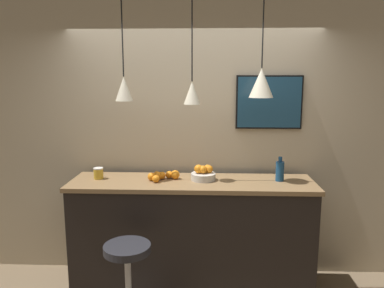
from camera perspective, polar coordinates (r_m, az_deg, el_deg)
The scene contains 11 objects.
back_wall at distance 3.82m, azimuth 0.26°, elevation 1.34°, with size 8.00×0.06×2.90m.
service_counter at distance 3.68m, azimuth 0.00°, elevation -13.75°, with size 2.27×0.60×1.08m.
bar_stool at distance 3.19m, azimuth -9.75°, elevation -18.40°, with size 0.37×0.37×0.73m.
fruit_bowl at distance 3.52m, azimuth 1.77°, elevation -4.58°, with size 0.23×0.23×0.15m.
orange_pile at distance 3.54m, azimuth -4.55°, elevation -4.86°, with size 0.29×0.22×0.09m.
juice_bottle at distance 3.57m, azimuth 13.25°, elevation -3.98°, with size 0.08×0.08×0.23m.
spread_jar at distance 3.67m, azimuth -14.06°, elevation -4.35°, with size 0.09×0.09×0.11m.
pendant_lamp_left at distance 3.46m, azimuth -10.33°, elevation 8.40°, with size 0.16×0.16×0.98m.
pendant_lamp_middle at distance 3.38m, azimuth 0.01°, elevation 7.98°, with size 0.15×0.15×1.01m.
pendant_lamp_right at distance 3.41m, azimuth 10.52°, elevation 9.19°, with size 0.22×0.22×0.95m.
mounted_tv at distance 3.77m, azimuth 11.66°, elevation 6.24°, with size 0.65×0.04×0.52m.
Camera 1 is at (0.14, -2.67, 2.03)m, focal length 35.00 mm.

